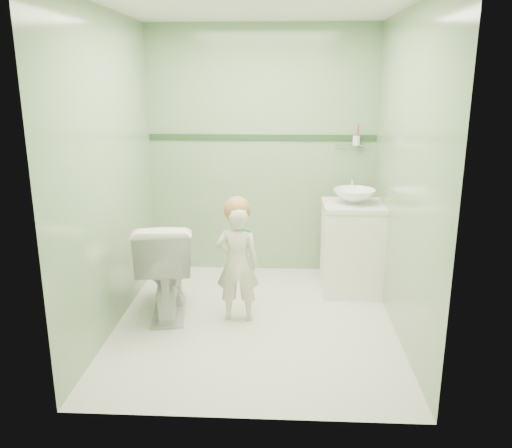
{
  "coord_description": "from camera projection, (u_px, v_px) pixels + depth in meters",
  "views": [
    {
      "loc": [
        0.21,
        -3.87,
        1.9
      ],
      "look_at": [
        0.0,
        0.15,
        0.78
      ],
      "focal_mm": 36.84,
      "sensor_mm": 36.0,
      "label": 1
    }
  ],
  "objects": [
    {
      "name": "vanity",
      "position": [
        351.0,
        249.0,
        4.76
      ],
      "size": [
        0.52,
        0.5,
        0.8
      ],
      "primitive_type": "cube",
      "color": "white",
      "rests_on": "ground"
    },
    {
      "name": "faucet",
      "position": [
        352.0,
        183.0,
        4.79
      ],
      "size": [
        0.03,
        0.13,
        0.18
      ],
      "color": "silver",
      "rests_on": "counter"
    },
    {
      "name": "counter",
      "position": [
        354.0,
        205.0,
        4.65
      ],
      "size": [
        0.54,
        0.52,
        0.04
      ],
      "primitive_type": "cube",
      "color": "white",
      "rests_on": "vanity"
    },
    {
      "name": "trim_stripe",
      "position": [
        262.0,
        137.0,
        5.07
      ],
      "size": [
        2.2,
        0.02,
        0.05
      ],
      "primitive_type": "cube",
      "color": "#274627",
      "rests_on": "room_shell"
    },
    {
      "name": "basin",
      "position": [
        354.0,
        196.0,
        4.63
      ],
      "size": [
        0.37,
        0.37,
        0.13
      ],
      "primitive_type": "imported",
      "color": "white",
      "rests_on": "counter"
    },
    {
      "name": "toddler",
      "position": [
        237.0,
        264.0,
        4.17
      ],
      "size": [
        0.35,
        0.24,
        0.95
      ],
      "primitive_type": "imported",
      "rotation": [
        0.0,
        0.0,
        3.17
      ],
      "color": "beige",
      "rests_on": "ground"
    },
    {
      "name": "cup_holder",
      "position": [
        356.0,
        141.0,
        4.98
      ],
      "size": [
        0.26,
        0.07,
        0.21
      ],
      "color": "silver",
      "rests_on": "room_shell"
    },
    {
      "name": "room_shell",
      "position": [
        255.0,
        175.0,
        3.92
      ],
      "size": [
        2.5,
        2.54,
        2.4
      ],
      "color": "#7FB07D",
      "rests_on": "ground"
    },
    {
      "name": "teal_toothbrush",
      "position": [
        246.0,
        230.0,
        3.96
      ],
      "size": [
        0.11,
        0.13,
        0.08
      ],
      "color": "#097C67",
      "rests_on": "toddler"
    },
    {
      "name": "toilet",
      "position": [
        166.0,
        267.0,
        4.31
      ],
      "size": [
        0.57,
        0.85,
        0.81
      ],
      "primitive_type": "imported",
      "rotation": [
        0.0,
        0.0,
        3.29
      ],
      "color": "white",
      "rests_on": "ground"
    },
    {
      "name": "hair_cap",
      "position": [
        237.0,
        210.0,
        4.08
      ],
      "size": [
        0.21,
        0.21,
        0.21
      ],
      "primitive_type": "sphere",
      "color": "#A0703F",
      "rests_on": "toddler"
    },
    {
      "name": "ground",
      "position": [
        255.0,
        322.0,
        4.24
      ],
      "size": [
        2.5,
        2.5,
        0.0
      ],
      "primitive_type": "plane",
      "color": "silver",
      "rests_on": "ground"
    }
  ]
}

